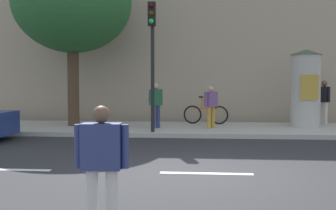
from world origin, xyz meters
name	(u,v)px	position (x,y,z in m)	size (l,w,h in m)	color
ground_plane	(206,174)	(0.00, 0.00, 0.00)	(80.00, 80.00, 0.00)	#2B2B2D
sidewalk_curb	(205,129)	(0.00, 7.00, 0.07)	(36.00, 4.00, 0.15)	#B2ADA3
lane_markings	(206,173)	(0.00, 0.00, 0.00)	(25.80, 0.16, 0.01)	silver
building_backdrop	(205,33)	(0.00, 12.00, 4.17)	(36.00, 5.00, 8.33)	tan
traffic_light	(152,45)	(-1.71, 5.24, 2.97)	(0.24, 0.45, 4.18)	black
poster_column	(306,88)	(3.66, 7.38, 1.59)	(1.15, 1.15, 2.84)	#B2ADA3
street_tree	(72,3)	(-4.94, 7.08, 4.75)	(4.42, 4.42, 6.50)	#4C3826
pedestrian_near_pole	(102,159)	(-1.23, -3.22, 0.86)	(0.63, 0.26, 1.48)	silver
pedestrian_in_light_jacket	(156,102)	(-1.76, 6.54, 1.10)	(0.50, 0.50, 1.61)	navy
pedestrian_in_red_top	(324,99)	(4.66, 8.51, 1.15)	(0.40, 0.52, 1.71)	silver
pedestrian_in_dark_shirt	(211,103)	(0.20, 6.67, 1.04)	(0.53, 0.54, 1.50)	#B78C33
bicycle_leaning	(206,114)	(0.04, 8.12, 0.54)	(1.76, 0.30, 1.09)	black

